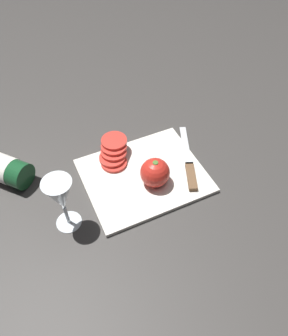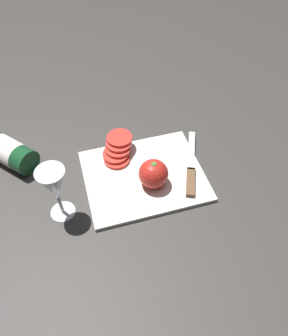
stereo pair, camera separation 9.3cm
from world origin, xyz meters
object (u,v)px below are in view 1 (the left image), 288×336
(tomato_slice_stack_near, at_px, (114,152))
(knife, at_px, (190,170))
(whole_tomato, at_px, (155,173))
(wine_glass, at_px, (61,197))

(tomato_slice_stack_near, bearing_deg, knife, -39.02)
(whole_tomato, bearing_deg, knife, -4.34)
(wine_glass, relative_size, whole_tomato, 2.02)
(knife, bearing_deg, tomato_slice_stack_near, 73.85)
(knife, height_order, tomato_slice_stack_near, tomato_slice_stack_near)
(whole_tomato, distance_m, knife, 0.12)
(tomato_slice_stack_near, bearing_deg, whole_tomato, -63.25)
(whole_tomato, height_order, knife, whole_tomato)
(wine_glass, relative_size, tomato_slice_stack_near, 1.34)
(wine_glass, xyz_separation_m, whole_tomato, (0.26, 0.02, -0.06))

